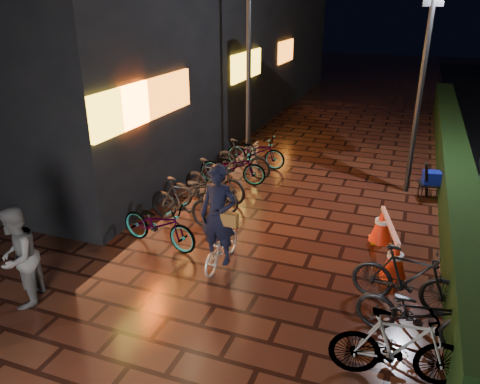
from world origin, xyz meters
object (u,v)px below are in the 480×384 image
at_px(bystander_person, 18,257).
at_px(cart_assembly, 431,179).
at_px(traffic_barrier, 388,241).
at_px(cyclist, 220,230).

bearing_deg(bystander_person, cart_assembly, 117.33).
distance_m(bystander_person, traffic_barrier, 6.58).
xyz_separation_m(traffic_barrier, cart_assembly, (0.76, 3.37, 0.17)).
distance_m(bystander_person, cyclist, 3.39).
xyz_separation_m(cyclist, cart_assembly, (3.68, 4.77, -0.21)).
distance_m(traffic_barrier, cart_assembly, 3.46).
relative_size(cyclist, cart_assembly, 1.91).
height_order(bystander_person, cart_assembly, bystander_person).
relative_size(bystander_person, cart_assembly, 1.62).
bearing_deg(cart_assembly, bystander_person, -131.78).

